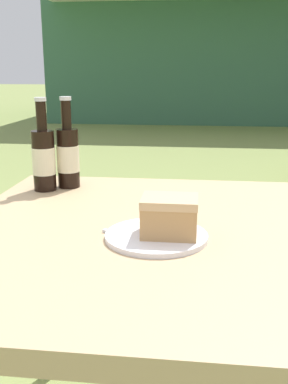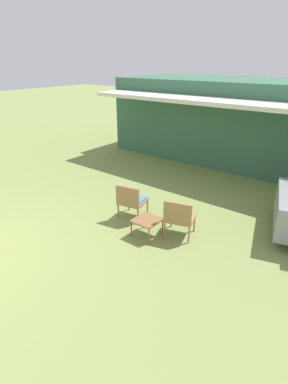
{
  "view_description": "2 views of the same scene",
  "coord_description": "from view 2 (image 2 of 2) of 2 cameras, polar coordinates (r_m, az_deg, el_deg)",
  "views": [
    {
      "loc": [
        0.12,
        -0.88,
        1.01
      ],
      "look_at": [
        0.0,
        0.1,
        0.74
      ],
      "focal_mm": 42.0,
      "sensor_mm": 36.0,
      "label": 1
    },
    {
      "loc": [
        5.46,
        -1.23,
        3.34
      ],
      "look_at": [
        2.08,
        3.09,
        0.9
      ],
      "focal_mm": 28.0,
      "sensor_mm": 36.0,
      "label": 2
    }
  ],
  "objects": [
    {
      "name": "wicker_chair_cushioned",
      "position": [
        6.71,
        -2.4,
        -1.45
      ],
      "size": [
        0.65,
        0.63,
        0.83
      ],
      "rotation": [
        0.0,
        0.0,
        3.34
      ],
      "color": "#9E7547",
      "rests_on": "ground_plane"
    },
    {
      "name": "cabin_building",
      "position": [
        11.43,
        19.17,
        12.78
      ],
      "size": [
        9.09,
        5.01,
        2.73
      ],
      "color": "#38664C",
      "rests_on": "ground_plane"
    },
    {
      "name": "garden_side_table",
      "position": [
        6.09,
        0.58,
        -5.58
      ],
      "size": [
        0.5,
        0.51,
        0.38
      ],
      "color": "brown",
      "rests_on": "ground_plane"
    },
    {
      "name": "wicker_chair_plain",
      "position": [
        6.03,
        6.73,
        -4.65
      ],
      "size": [
        0.69,
        0.66,
        0.83
      ],
      "rotation": [
        0.0,
        0.0,
        3.43
      ],
      "color": "#9E7547",
      "rests_on": "ground_plane"
    }
  ]
}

